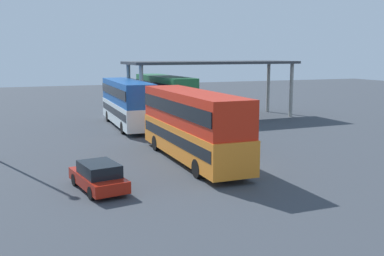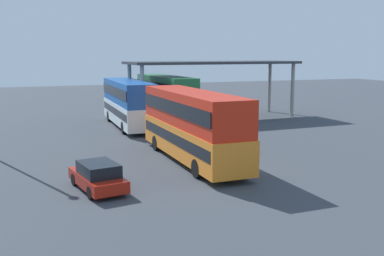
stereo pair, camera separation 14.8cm
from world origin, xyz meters
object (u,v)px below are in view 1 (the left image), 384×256
(parked_hatchback, at_px, (98,176))
(double_decker_near_canopy, at_px, (127,101))
(double_decker_mid_row, at_px, (165,96))
(double_decker_main, at_px, (192,123))

(parked_hatchback, bearing_deg, double_decker_near_canopy, -27.26)
(double_decker_near_canopy, bearing_deg, double_decker_mid_row, -61.50)
(parked_hatchback, height_order, double_decker_mid_row, double_decker_mid_row)
(double_decker_main, height_order, double_decker_near_canopy, double_decker_main)
(double_decker_main, relative_size, double_decker_near_canopy, 1.01)
(double_decker_main, relative_size, double_decker_mid_row, 1.06)
(parked_hatchback, distance_m, double_decker_mid_row, 22.26)
(parked_hatchback, bearing_deg, double_decker_main, -68.10)
(double_decker_main, distance_m, parked_hatchback, 7.50)
(double_decker_main, bearing_deg, double_decker_mid_row, -12.81)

